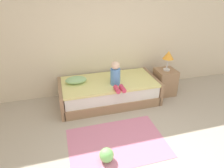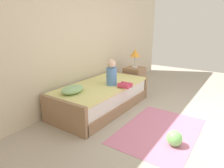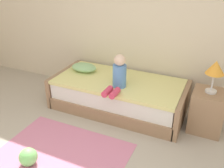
{
  "view_description": "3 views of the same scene",
  "coord_description": "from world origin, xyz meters",
  "px_view_note": "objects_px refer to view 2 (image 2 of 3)",
  "views": [
    {
      "loc": [
        -1.11,
        -1.68,
        2.37
      ],
      "look_at": [
        -0.15,
        1.75,
        0.55
      ],
      "focal_mm": 31.86,
      "sensor_mm": 36.0,
      "label": 1
    },
    {
      "loc": [
        -3.09,
        -0.24,
        1.63
      ],
      "look_at": [
        -0.15,
        1.75,
        0.55
      ],
      "focal_mm": 31.72,
      "sensor_mm": 36.0,
      "label": 2
    },
    {
      "loc": [
        1.22,
        -1.23,
        2.18
      ],
      "look_at": [
        -0.15,
        1.75,
        0.55
      ],
      "focal_mm": 39.82,
      "sensor_mm": 36.0,
      "label": 3
    }
  ],
  "objects_px": {
    "table_lamp": "(135,54)",
    "toy_ball": "(174,138)",
    "nightstand": "(134,79)",
    "pillow": "(72,89)",
    "bed": "(102,97)",
    "child_figure": "(114,75)"
  },
  "relations": [
    {
      "from": "table_lamp",
      "to": "toy_ball",
      "type": "height_order",
      "value": "table_lamp"
    },
    {
      "from": "nightstand",
      "to": "pillow",
      "type": "xyz_separation_m",
      "value": [
        -2.03,
        0.11,
        0.26
      ]
    },
    {
      "from": "toy_ball",
      "to": "bed",
      "type": "bearing_deg",
      "value": 73.96
    },
    {
      "from": "bed",
      "to": "nightstand",
      "type": "height_order",
      "value": "nightstand"
    },
    {
      "from": "bed",
      "to": "toy_ball",
      "type": "bearing_deg",
      "value": -106.04
    },
    {
      "from": "bed",
      "to": "child_figure",
      "type": "relative_size",
      "value": 4.14
    },
    {
      "from": "pillow",
      "to": "bed",
      "type": "bearing_deg",
      "value": -8.36
    },
    {
      "from": "table_lamp",
      "to": "toy_ball",
      "type": "bearing_deg",
      "value": -138.59
    },
    {
      "from": "bed",
      "to": "nightstand",
      "type": "distance_m",
      "value": 1.35
    },
    {
      "from": "table_lamp",
      "to": "child_figure",
      "type": "xyz_separation_m",
      "value": [
        -1.26,
        -0.22,
        -0.23
      ]
    },
    {
      "from": "nightstand",
      "to": "pillow",
      "type": "bearing_deg",
      "value": 176.83
    },
    {
      "from": "pillow",
      "to": "toy_ball",
      "type": "xyz_separation_m",
      "value": [
        0.22,
        -1.71,
        -0.46
      ]
    },
    {
      "from": "child_figure",
      "to": "toy_ball",
      "type": "bearing_deg",
      "value": -111.76
    },
    {
      "from": "pillow",
      "to": "toy_ball",
      "type": "bearing_deg",
      "value": -82.78
    },
    {
      "from": "bed",
      "to": "child_figure",
      "type": "distance_m",
      "value": 0.52
    },
    {
      "from": "toy_ball",
      "to": "child_figure",
      "type": "bearing_deg",
      "value": 68.24
    },
    {
      "from": "table_lamp",
      "to": "pillow",
      "type": "distance_m",
      "value": 2.07
    },
    {
      "from": "toy_ball",
      "to": "nightstand",
      "type": "bearing_deg",
      "value": 41.41
    },
    {
      "from": "bed",
      "to": "pillow",
      "type": "bearing_deg",
      "value": 171.64
    },
    {
      "from": "bed",
      "to": "pillow",
      "type": "relative_size",
      "value": 4.8
    },
    {
      "from": "child_figure",
      "to": "toy_ball",
      "type": "relative_size",
      "value": 2.35
    },
    {
      "from": "child_figure",
      "to": "table_lamp",
      "type": "bearing_deg",
      "value": 9.71
    }
  ]
}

